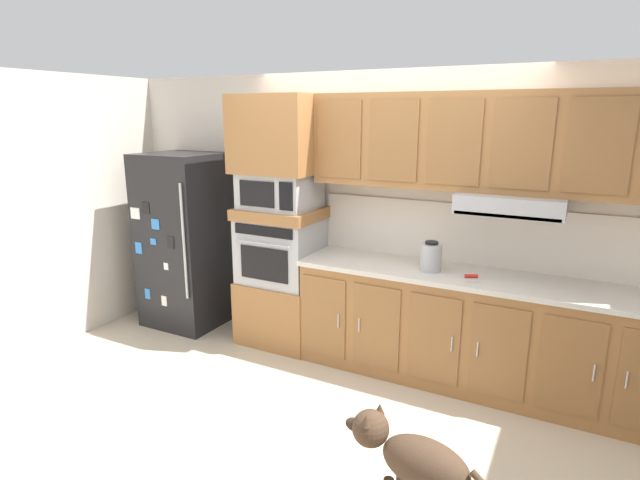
# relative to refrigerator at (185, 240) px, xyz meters

# --- Properties ---
(ground_plane) EXTENTS (9.60, 9.60, 0.00)m
(ground_plane) POSITION_rel_refrigerator_xyz_m (2.02, -0.68, -0.88)
(ground_plane) COLOR beige
(back_kitchen_wall) EXTENTS (6.20, 0.12, 2.50)m
(back_kitchen_wall) POSITION_rel_refrigerator_xyz_m (2.02, 0.43, 0.37)
(back_kitchen_wall) COLOR beige
(back_kitchen_wall) RESTS_ON ground
(side_panel_left) EXTENTS (0.12, 7.10, 2.50)m
(side_panel_left) POSITION_rel_refrigerator_xyz_m (-0.78, -0.68, 0.37)
(side_panel_left) COLOR beige
(side_panel_left) RESTS_ON ground
(refrigerator) EXTENTS (0.76, 0.73, 1.76)m
(refrigerator) POSITION_rel_refrigerator_xyz_m (0.00, 0.00, 0.00)
(refrigerator) COLOR black
(refrigerator) RESTS_ON ground
(oven_base_cabinet) EXTENTS (0.74, 0.62, 0.60)m
(oven_base_cabinet) POSITION_rel_refrigerator_xyz_m (1.12, 0.07, -0.58)
(oven_base_cabinet) COLOR #996638
(oven_base_cabinet) RESTS_ON ground
(built_in_oven) EXTENTS (0.70, 0.62, 0.60)m
(built_in_oven) POSITION_rel_refrigerator_xyz_m (1.12, 0.07, 0.02)
(built_in_oven) COLOR #A8AAAF
(built_in_oven) RESTS_ON oven_base_cabinet
(appliance_mid_shelf) EXTENTS (0.74, 0.62, 0.10)m
(appliance_mid_shelf) POSITION_rel_refrigerator_xyz_m (1.12, 0.07, 0.37)
(appliance_mid_shelf) COLOR #996638
(appliance_mid_shelf) RESTS_ON built_in_oven
(microwave) EXTENTS (0.64, 0.54, 0.32)m
(microwave) POSITION_rel_refrigerator_xyz_m (1.12, 0.07, 0.58)
(microwave) COLOR #A8AAAF
(microwave) RESTS_ON appliance_mid_shelf
(appliance_upper_cabinet) EXTENTS (0.74, 0.62, 0.68)m
(appliance_upper_cabinet) POSITION_rel_refrigerator_xyz_m (1.12, 0.07, 1.08)
(appliance_upper_cabinet) COLOR #996638
(appliance_upper_cabinet) RESTS_ON microwave
(lower_cabinet_run) EXTENTS (2.84, 0.63, 0.88)m
(lower_cabinet_run) POSITION_rel_refrigerator_xyz_m (2.91, 0.07, -0.44)
(lower_cabinet_run) COLOR #996638
(lower_cabinet_run) RESTS_ON ground
(countertop_slab) EXTENTS (2.88, 0.64, 0.04)m
(countertop_slab) POSITION_rel_refrigerator_xyz_m (2.91, 0.07, 0.02)
(countertop_slab) COLOR beige
(countertop_slab) RESTS_ON lower_cabinet_run
(backsplash_panel) EXTENTS (2.88, 0.02, 0.50)m
(backsplash_panel) POSITION_rel_refrigerator_xyz_m (2.91, 0.36, 0.29)
(backsplash_panel) COLOR silver
(backsplash_panel) RESTS_ON countertop_slab
(upper_cabinet_with_hood) EXTENTS (2.84, 0.48, 0.88)m
(upper_cabinet_with_hood) POSITION_rel_refrigerator_xyz_m (2.92, 0.19, 1.02)
(upper_cabinet_with_hood) COLOR #996638
(upper_cabinet_with_hood) RESTS_ON backsplash_panel
(screwdriver) EXTENTS (0.15, 0.16, 0.03)m
(screwdriver) POSITION_rel_refrigerator_xyz_m (2.88, -0.02, 0.05)
(screwdriver) COLOR red
(screwdriver) RESTS_ON countertop_slab
(electric_kettle) EXTENTS (0.17, 0.17, 0.24)m
(electric_kettle) POSITION_rel_refrigerator_xyz_m (2.55, 0.02, 0.15)
(electric_kettle) COLOR #A8AAAF
(electric_kettle) RESTS_ON countertop_slab
(dog) EXTENTS (0.87, 0.33, 0.59)m
(dog) POSITION_rel_refrigerator_xyz_m (2.93, -1.56, -0.49)
(dog) COLOR #473323
(dog) RESTS_ON ground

